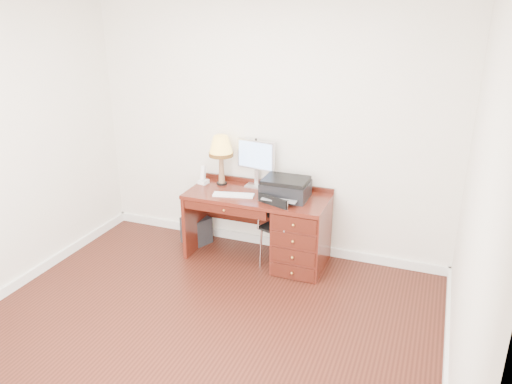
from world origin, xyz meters
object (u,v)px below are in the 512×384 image
at_px(desk, 286,228).
at_px(monitor, 256,157).
at_px(phone, 203,178).
at_px(leg_lamp, 221,149).
at_px(chair, 282,224).
at_px(equipment_box, 196,230).
at_px(printer, 286,188).

height_order(desk, monitor, monitor).
xyz_separation_m(desk, phone, (-1.00, 0.09, 0.40)).
relative_size(monitor, leg_lamp, 0.93).
height_order(monitor, chair, monitor).
distance_m(monitor, equipment_box, 1.15).
distance_m(chair, equipment_box, 1.19).
distance_m(desk, monitor, 0.83).
height_order(leg_lamp, phone, leg_lamp).
bearing_deg(leg_lamp, phone, -164.63).
bearing_deg(chair, monitor, 160.69).
distance_m(printer, phone, 0.99).
xyz_separation_m(chair, equipment_box, (-1.11, 0.22, -0.35)).
relative_size(chair, equipment_box, 2.67).
xyz_separation_m(printer, equipment_box, (-1.10, 0.08, -0.70)).
height_order(printer, leg_lamp, leg_lamp).
bearing_deg(desk, equipment_box, 175.09).
relative_size(phone, chair, 0.24).
height_order(printer, phone, printer).
xyz_separation_m(phone, equipment_box, (-0.12, 0.00, -0.65)).
relative_size(desk, chair, 1.78).
height_order(desk, equipment_box, desk).
distance_m(desk, equipment_box, 1.15).
bearing_deg(phone, equipment_box, -169.71).
bearing_deg(chair, equipment_box, -170.22).
distance_m(printer, leg_lamp, 0.85).
bearing_deg(desk, chair, -93.57).
distance_m(monitor, leg_lamp, 0.39).
relative_size(printer, equipment_box, 1.50).
bearing_deg(printer, equipment_box, 175.33).
relative_size(desk, phone, 7.37).
xyz_separation_m(desk, chair, (-0.01, -0.12, 0.10)).
relative_size(monitor, phone, 2.52).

